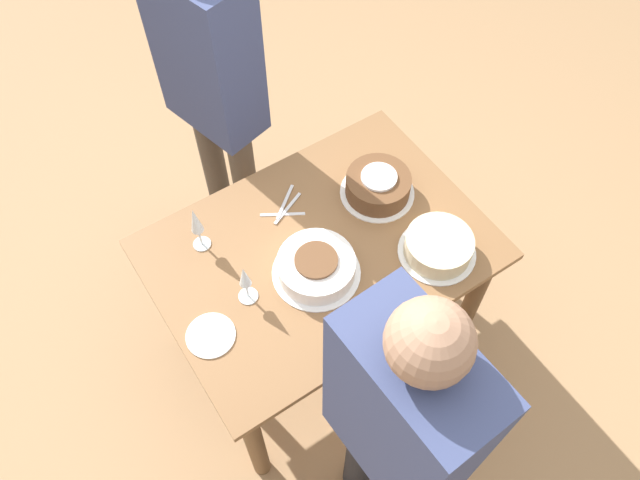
% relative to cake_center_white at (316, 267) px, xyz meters
% --- Properties ---
extents(ground_plane, '(12.00, 12.00, 0.00)m').
position_rel_cake_center_white_xyz_m(ground_plane, '(-0.07, -0.08, -0.82)').
color(ground_plane, '#A87F56').
extents(dining_table, '(1.20, 0.87, 0.77)m').
position_rel_cake_center_white_xyz_m(dining_table, '(-0.07, -0.08, -0.18)').
color(dining_table, brown).
rests_on(dining_table, ground_plane).
extents(cake_center_white, '(0.32, 0.32, 0.09)m').
position_rel_cake_center_white_xyz_m(cake_center_white, '(0.00, 0.00, 0.00)').
color(cake_center_white, white).
rests_on(cake_center_white, dining_table).
extents(cake_front_chocolate, '(0.29, 0.29, 0.10)m').
position_rel_cake_center_white_xyz_m(cake_front_chocolate, '(-0.39, -0.17, 0.01)').
color(cake_front_chocolate, white).
rests_on(cake_front_chocolate, dining_table).
extents(cake_back_decorated, '(0.28, 0.28, 0.08)m').
position_rel_cake_center_white_xyz_m(cake_back_decorated, '(-0.41, 0.17, -0.00)').
color(cake_back_decorated, white).
rests_on(cake_back_decorated, dining_table).
extents(wine_glass_near, '(0.07, 0.07, 0.19)m').
position_rel_cake_center_white_xyz_m(wine_glass_near, '(0.25, -0.05, 0.08)').
color(wine_glass_near, silver).
rests_on(wine_glass_near, dining_table).
extents(wine_glass_far, '(0.07, 0.07, 0.21)m').
position_rel_cake_center_white_xyz_m(wine_glass_far, '(0.28, -0.33, 0.10)').
color(wine_glass_far, silver).
rests_on(wine_glass_far, dining_table).
extents(dessert_plate_right, '(0.17, 0.17, 0.01)m').
position_rel_cake_center_white_xyz_m(dessert_plate_right, '(0.43, 0.01, -0.04)').
color(dessert_plate_right, white).
rests_on(dessert_plate_right, dining_table).
extents(fork_pile, '(0.19, 0.15, 0.01)m').
position_rel_cake_center_white_xyz_m(fork_pile, '(-0.06, -0.30, -0.04)').
color(fork_pile, silver).
rests_on(fork_pile, dining_table).
extents(person_cutting, '(0.31, 0.44, 1.67)m').
position_rel_cake_center_white_xyz_m(person_cutting, '(-0.06, -0.83, 0.19)').
color(person_cutting, '#4C4238').
rests_on(person_cutting, ground_plane).
extents(person_watching, '(0.24, 0.41, 1.66)m').
position_rel_cake_center_white_xyz_m(person_watching, '(0.15, 0.64, 0.18)').
color(person_watching, '#232328').
rests_on(person_watching, ground_plane).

